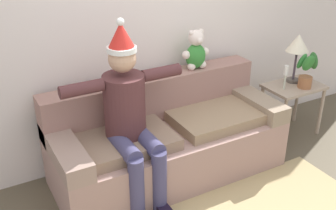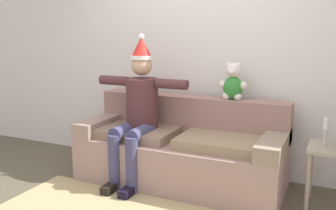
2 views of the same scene
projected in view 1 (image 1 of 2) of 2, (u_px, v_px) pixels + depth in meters
back_wall at (139, 19)px, 3.74m from camera, size 7.00×0.10×2.70m
couch at (166, 139)px, 3.78m from camera, size 2.11×0.85×0.87m
person_seated at (130, 114)px, 3.27m from camera, size 1.02×0.77×1.54m
teddy_bear at (196, 51)px, 3.87m from camera, size 0.29×0.17×0.38m
side_table at (293, 93)px, 4.38m from camera, size 0.60×0.41×0.57m
table_lamp at (298, 45)px, 4.25m from camera, size 0.24×0.24×0.52m
potted_plant at (307, 70)px, 4.20m from camera, size 0.24×0.26×0.40m
candle_tall at (286, 74)px, 4.17m from camera, size 0.04×0.04×0.26m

